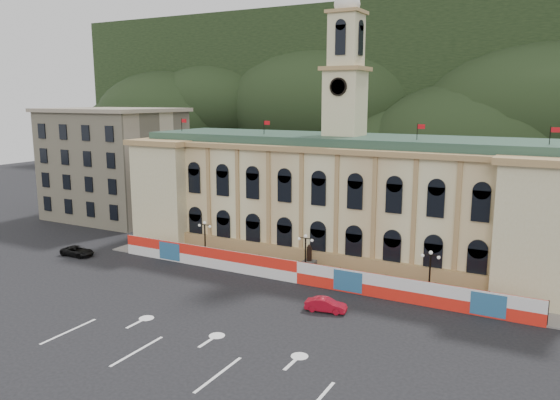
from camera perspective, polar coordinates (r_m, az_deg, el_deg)
The scene contains 13 objects.
ground at distance 49.32m, azimuth -6.27°, elevation -13.70°, with size 260.00×260.00×0.00m, color black.
lane_markings at distance 45.71m, azimuth -9.97°, elevation -15.84°, with size 26.00×10.00×0.02m, color white, non-canonical shape.
hill_ridge at distance 160.85m, azimuth 19.55°, elevation 9.73°, with size 230.00×80.00×64.00m.
city_hall at distance 70.51m, azimuth 6.48°, elevation 0.40°, with size 56.20×17.60×37.10m.
side_building_left at distance 97.22m, azimuth -16.93°, elevation 3.69°, with size 21.00×17.00×18.60m.
hoarding_fence at distance 60.95m, azimuth 1.91°, elevation -7.56°, with size 50.00×0.44×2.50m.
pavement at distance 63.63m, azimuth 2.95°, elevation -7.89°, with size 56.00×5.50×0.16m, color slate.
statue at distance 63.51m, azimuth 3.06°, elevation -6.88°, with size 1.40×1.40×3.72m.
lamp_left at distance 69.12m, azimuth -7.85°, elevation -3.89°, with size 1.96×0.44×5.15m.
lamp_center at distance 62.10m, azimuth 2.68°, elevation -5.46°, with size 1.96×0.44×5.15m.
lamp_right at distance 57.67m, azimuth 15.39°, elevation -7.11°, with size 1.96×0.44×5.15m.
red_sedan at distance 53.59m, azimuth 4.81°, elevation -10.87°, with size 4.19×2.08×1.32m, color maroon.
black_suv at distance 76.01m, azimuth -20.41°, elevation -5.03°, with size 4.68×2.34×1.27m, color black.
Camera 1 is at (25.92, -36.76, 20.23)m, focal length 35.00 mm.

